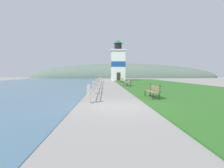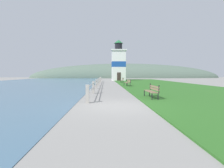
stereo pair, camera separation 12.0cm
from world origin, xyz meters
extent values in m
plane|color=gray|center=(0.00, 0.00, 0.00)|extent=(160.00, 160.00, 0.00)
cube|color=#2D6623|center=(7.59, 17.35, 0.03)|extent=(12.00, 52.05, 0.06)
cube|color=#476B84|center=(-14.09, 17.35, 0.01)|extent=(24.00, 83.29, 0.01)
cube|color=#A8A399|center=(-1.49, 1.00, 0.51)|extent=(0.18, 0.18, 1.02)
cube|color=#A8A399|center=(-1.49, 5.75, 0.51)|extent=(0.18, 0.18, 1.02)
cube|color=#A8A399|center=(-1.49, 10.50, 0.51)|extent=(0.18, 0.18, 1.02)
cube|color=#A8A399|center=(-1.49, 15.25, 0.51)|extent=(0.18, 0.18, 1.02)
cube|color=#A8A399|center=(-1.49, 20.00, 0.51)|extent=(0.18, 0.18, 1.02)
cube|color=#A8A399|center=(-1.49, 24.75, 0.51)|extent=(0.18, 0.18, 1.02)
cube|color=#A8A399|center=(-1.49, 29.50, 0.51)|extent=(0.18, 0.18, 1.02)
cylinder|color=#B2B2B7|center=(-1.49, 15.25, 0.87)|extent=(0.06, 28.50, 0.06)
cylinder|color=#B2B2B7|center=(-1.49, 15.25, 0.51)|extent=(0.06, 28.50, 0.06)
cube|color=#846B51|center=(2.31, 2.64, 0.47)|extent=(0.15, 1.96, 0.04)
cube|color=#846B51|center=(2.46, 2.64, 0.47)|extent=(0.15, 1.96, 0.04)
cube|color=#846B51|center=(2.61, 2.65, 0.47)|extent=(0.15, 1.96, 0.04)
cube|color=#846B51|center=(2.69, 2.65, 0.79)|extent=(0.09, 1.96, 0.11)
cube|color=#846B51|center=(2.69, 2.65, 0.63)|extent=(0.09, 1.96, 0.11)
cube|color=black|center=(2.29, 1.68, 0.23)|extent=(0.05, 0.05, 0.45)
cube|color=black|center=(2.26, 3.60, 0.23)|extent=(0.05, 0.05, 0.45)
cube|color=black|center=(2.66, 1.69, 0.23)|extent=(0.05, 0.05, 0.45)
cube|color=black|center=(2.63, 3.60, 0.23)|extent=(0.05, 0.05, 0.45)
cube|color=black|center=(2.71, 1.69, 0.70)|extent=(0.05, 0.05, 0.49)
cube|color=black|center=(2.68, 3.60, 0.70)|extent=(0.05, 0.05, 0.49)
cube|color=#846B51|center=(2.19, 14.11, 0.47)|extent=(0.35, 1.79, 0.04)
cube|color=#846B51|center=(2.33, 14.13, 0.47)|extent=(0.35, 1.79, 0.04)
cube|color=#846B51|center=(2.48, 14.15, 0.47)|extent=(0.35, 1.79, 0.04)
cube|color=#846B51|center=(2.57, 14.16, 0.79)|extent=(0.29, 1.78, 0.11)
cube|color=#846B51|center=(2.57, 14.16, 0.63)|extent=(0.29, 1.78, 0.11)
cube|color=black|center=(2.27, 13.24, 0.23)|extent=(0.06, 0.06, 0.45)
cube|color=black|center=(2.04, 14.97, 0.23)|extent=(0.06, 0.06, 0.45)
cube|color=black|center=(2.63, 13.29, 0.23)|extent=(0.06, 0.06, 0.45)
cube|color=black|center=(2.40, 15.01, 0.23)|extent=(0.06, 0.06, 0.45)
cube|color=black|center=(2.68, 13.30, 0.70)|extent=(0.06, 0.06, 0.49)
cube|color=black|center=(2.45, 15.02, 0.70)|extent=(0.06, 0.06, 0.49)
cube|color=#846B51|center=(2.42, 24.06, 0.47)|extent=(0.14, 1.96, 0.04)
cube|color=#846B51|center=(2.57, 24.06, 0.47)|extent=(0.14, 1.96, 0.04)
cube|color=#846B51|center=(2.71, 24.06, 0.47)|extent=(0.14, 1.96, 0.04)
cube|color=#846B51|center=(2.80, 24.05, 0.79)|extent=(0.08, 1.96, 0.11)
cube|color=#846B51|center=(2.80, 24.05, 0.63)|extent=(0.08, 1.96, 0.11)
cube|color=black|center=(2.37, 23.10, 0.23)|extent=(0.05, 0.05, 0.45)
cube|color=black|center=(2.39, 25.01, 0.23)|extent=(0.05, 0.05, 0.45)
cube|color=black|center=(2.74, 23.10, 0.23)|extent=(0.05, 0.05, 0.45)
cube|color=black|center=(2.76, 25.01, 0.23)|extent=(0.05, 0.05, 0.45)
cube|color=black|center=(2.79, 23.10, 0.70)|extent=(0.05, 0.05, 0.49)
cube|color=black|center=(2.81, 25.01, 0.70)|extent=(0.05, 0.05, 0.49)
cube|color=white|center=(2.70, 34.13, 3.60)|extent=(3.26, 3.26, 7.20)
cube|color=#194799|center=(2.70, 34.13, 3.96)|extent=(3.30, 3.30, 1.30)
cube|color=white|center=(2.70, 34.13, 7.32)|extent=(3.74, 3.74, 0.25)
cylinder|color=black|center=(2.70, 34.13, 8.24)|extent=(1.79, 1.79, 1.59)
cone|color=#23703D|center=(2.70, 34.13, 9.48)|extent=(2.24, 2.24, 0.88)
cube|color=#332823|center=(2.70, 32.48, 1.00)|extent=(0.90, 0.06, 2.00)
ellipsoid|color=#566B5B|center=(8.00, 64.70, 0.00)|extent=(80.00, 16.00, 12.00)
camera|label=1|loc=(-0.61, -8.59, 1.60)|focal=28.00mm
camera|label=2|loc=(-0.49, -8.60, 1.60)|focal=28.00mm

